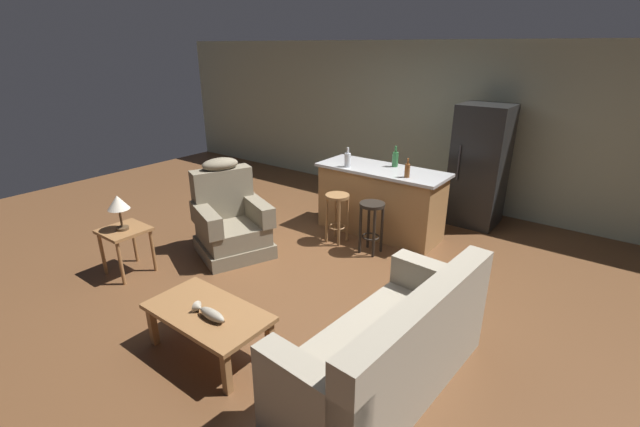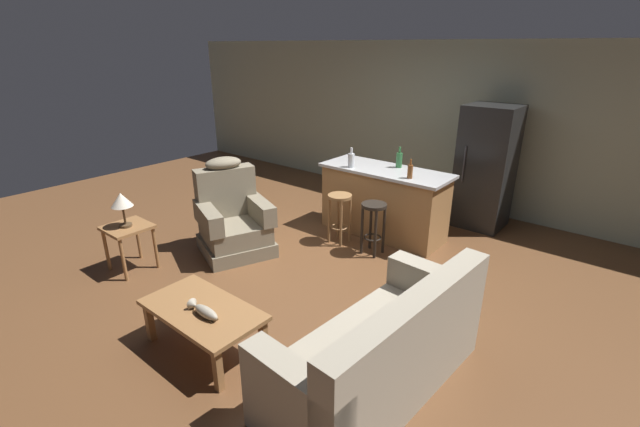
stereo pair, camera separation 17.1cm
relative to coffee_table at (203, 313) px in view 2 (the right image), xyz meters
name	(u,v)px [view 2 (the right image)]	position (x,y,z in m)	size (l,w,h in m)	color
ground_plane	(323,268)	(-0.13, 1.80, -0.36)	(12.00, 12.00, 0.00)	brown
back_wall	(444,125)	(-0.13, 4.93, 0.94)	(12.00, 0.05, 2.60)	#9EA88E
coffee_table	(203,313)	(0.00, 0.00, 0.00)	(1.10, 0.60, 0.42)	olive
fish_figurine	(204,311)	(0.10, -0.05, 0.10)	(0.34, 0.10, 0.10)	#4C3823
couch	(381,352)	(1.44, 0.58, -0.02)	(0.96, 1.95, 0.94)	#9E937F
recliner_near_lamp	(233,220)	(-1.35, 1.46, 0.06)	(1.10, 1.10, 1.20)	#756B56
end_table	(128,234)	(-1.88, 0.34, 0.10)	(0.48, 0.48, 0.56)	olive
table_lamp	(121,201)	(-1.87, 0.33, 0.50)	(0.24, 0.24, 0.41)	#4C3823
kitchen_island	(384,202)	(-0.13, 3.15, 0.11)	(1.80, 0.70, 0.95)	#9E7042
bar_stool_left	(340,210)	(-0.42, 2.52, 0.11)	(0.32, 0.32, 0.68)	olive
bar_stool_right	(373,219)	(0.11, 2.52, 0.11)	(0.32, 0.32, 0.68)	black
refrigerator	(486,168)	(0.82, 4.35, 0.52)	(0.70, 0.69, 1.76)	black
bottle_tall_green	(351,160)	(-0.55, 2.93, 0.69)	(0.09, 0.09, 0.27)	silver
bottle_short_amber	(410,171)	(0.34, 2.97, 0.68)	(0.07, 0.07, 0.25)	brown
bottle_wine_dark	(399,160)	(-0.03, 3.34, 0.69)	(0.08, 0.08, 0.29)	#2D6B38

